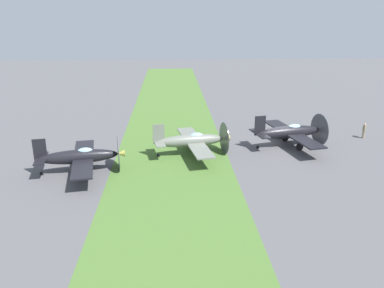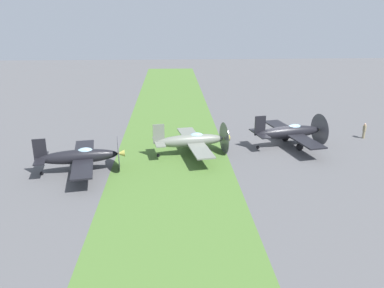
{
  "view_description": "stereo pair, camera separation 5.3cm",
  "coord_description": "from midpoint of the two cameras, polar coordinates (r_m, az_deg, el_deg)",
  "views": [
    {
      "loc": [
        38.24,
        -11.15,
        13.5
      ],
      "look_at": [
        2.64,
        -9.16,
        1.32
      ],
      "focal_mm": 36.27,
      "sensor_mm": 36.0,
      "label": 1
    },
    {
      "loc": [
        38.25,
        -11.1,
        13.5
      ],
      "look_at": [
        2.64,
        -9.16,
        1.32
      ],
      "focal_mm": 36.27,
      "sensor_mm": 36.0,
      "label": 2
    }
  ],
  "objects": [
    {
      "name": "grass_verge",
      "position": [
        40.56,
        -2.95,
        -0.61
      ],
      "size": [
        120.0,
        11.0,
        0.01
      ],
      "primitive_type": "cube",
      "color": "#476B2D",
      "rests_on": "ground"
    },
    {
      "name": "airplane_wingman",
      "position": [
        38.26,
        0.03,
        0.51
      ],
      "size": [
        9.83,
        7.82,
        3.48
      ],
      "rotation": [
        0.0,
        0.0,
        0.17
      ],
      "color": "slate",
      "rests_on": "ground"
    },
    {
      "name": "airplane_lead",
      "position": [
        42.0,
        14.25,
        1.71
      ],
      "size": [
        10.38,
        8.29,
        3.68
      ],
      "rotation": [
        0.0,
        0.0,
        0.21
      ],
      "color": "black",
      "rests_on": "ground"
    },
    {
      "name": "ground_plane",
      "position": [
        42.06,
        12.4,
        -0.32
      ],
      "size": [
        160.0,
        160.0,
        0.0
      ],
      "primitive_type": "plane",
      "color": "#515154"
    },
    {
      "name": "airplane_trail",
      "position": [
        35.46,
        -16.06,
        -1.78
      ],
      "size": [
        9.78,
        7.79,
        3.46
      ],
      "rotation": [
        0.0,
        0.0,
        0.17
      ],
      "color": "black",
      "rests_on": "ground"
    },
    {
      "name": "ground_crew_chief",
      "position": [
        47.54,
        24.04,
        1.83
      ],
      "size": [
        0.6,
        0.38,
        1.73
      ],
      "rotation": [
        0.0,
        0.0,
        2.78
      ],
      "color": "#847A5B",
      "rests_on": "ground"
    }
  ]
}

